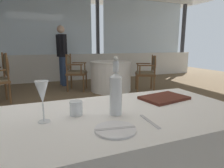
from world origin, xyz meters
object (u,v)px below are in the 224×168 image
at_px(water_tumbler, 76,108).
at_px(diner_person_0, 62,52).
at_px(dining_chair_0_1, 148,70).
at_px(dining_chair_1_1, 0,74).
at_px(side_plate, 115,129).
at_px(dining_chair_0_0, 73,69).
at_px(wine_glass, 42,93).
at_px(menu_book, 164,98).
at_px(water_bottle, 116,92).

xyz_separation_m(water_tumbler, diner_person_0, (0.54, 4.55, 0.17)).
xyz_separation_m(dining_chair_0_1, dining_chair_1_1, (-3.26, 0.20, 0.05)).
xyz_separation_m(dining_chair_1_1, diner_person_0, (1.38, 1.31, 0.38)).
xyz_separation_m(side_plate, dining_chair_0_0, (0.57, 4.07, -0.20)).
relative_size(wine_glass, water_tumbler, 2.63).
height_order(side_plate, wine_glass, wine_glass).
bearing_deg(water_tumbler, menu_book, 7.38).
bearing_deg(side_plate, dining_chair_0_0, 81.97).
relative_size(wine_glass, menu_book, 0.66).
distance_m(water_tumbler, dining_chair_1_1, 3.35).
bearing_deg(menu_book, dining_chair_0_1, 49.12).
height_order(water_bottle, dining_chair_0_0, water_bottle).
bearing_deg(dining_chair_0_1, menu_book, 83.23).
xyz_separation_m(menu_book, dining_chair_1_1, (-1.52, 3.15, -0.18)).
distance_m(wine_glass, dining_chair_1_1, 3.36).
xyz_separation_m(side_plate, diner_person_0, (0.41, 4.83, 0.20)).
xyz_separation_m(side_plate, water_tumbler, (-0.13, 0.27, 0.04)).
bearing_deg(water_tumbler, water_bottle, -18.98).
xyz_separation_m(water_bottle, menu_book, (0.46, 0.16, -0.12)).
relative_size(side_plate, dining_chair_0_1, 0.22).
height_order(dining_chair_0_0, diner_person_0, diner_person_0).
relative_size(dining_chair_0_1, diner_person_0, 0.54).
height_order(side_plate, water_bottle, water_bottle).
relative_size(menu_book, dining_chair_1_1, 0.33).
bearing_deg(water_tumbler, diner_person_0, 83.27).
distance_m(water_bottle, dining_chair_0_0, 3.92).
bearing_deg(side_plate, menu_book, 33.45).
bearing_deg(side_plate, dining_chair_0_1, 55.30).
xyz_separation_m(wine_glass, dining_chair_0_0, (0.88, 3.84, -0.35)).
bearing_deg(water_tumbler, dining_chair_1_1, 104.57).
relative_size(dining_chair_0_1, dining_chair_1_1, 0.90).
bearing_deg(dining_chair_0_1, dining_chair_1_1, 20.35).
xyz_separation_m(side_plate, water_bottle, (0.09, 0.20, 0.13)).
distance_m(side_plate, wine_glass, 0.41).
relative_size(dining_chair_1_1, diner_person_0, 0.60).
height_order(wine_glass, diner_person_0, diner_person_0).
height_order(dining_chair_0_1, dining_chair_1_1, dining_chair_1_1).
height_order(wine_glass, water_tumbler, wine_glass).
height_order(water_bottle, water_tumbler, water_bottle).
height_order(side_plate, dining_chair_0_1, dining_chair_0_1).
xyz_separation_m(side_plate, menu_book, (0.55, 0.36, 0.01)).
bearing_deg(dining_chair_0_1, dining_chair_0_0, -0.00).
bearing_deg(dining_chair_1_1, diner_person_0, -152.90).
distance_m(water_bottle, menu_book, 0.50).
distance_m(dining_chair_0_0, dining_chair_0_1, 1.88).
xyz_separation_m(side_plate, dining_chair_0_1, (2.29, 3.31, -0.22)).
bearing_deg(dining_chair_0_1, diner_person_0, -14.93).
height_order(water_tumbler, dining_chair_1_1, dining_chair_1_1).
distance_m(wine_glass, menu_book, 0.87).
bearing_deg(menu_book, wine_glass, 178.06).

